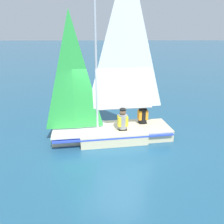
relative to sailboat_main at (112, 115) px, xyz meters
name	(u,v)px	position (x,y,z in m)	size (l,w,h in m)	color
ground_plane	(112,138)	(0.00, 0.00, -0.88)	(260.00, 260.00, 0.00)	#235675
sailboat_main	(112,115)	(0.00, 0.00, 0.00)	(1.90, 4.28, 5.95)	beige
sailor_helm	(123,123)	(0.16, 0.36, -0.25)	(0.33, 0.37, 1.16)	black
sailor_crew	(143,117)	(-0.41, 1.16, -0.25)	(0.33, 0.37, 1.16)	black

